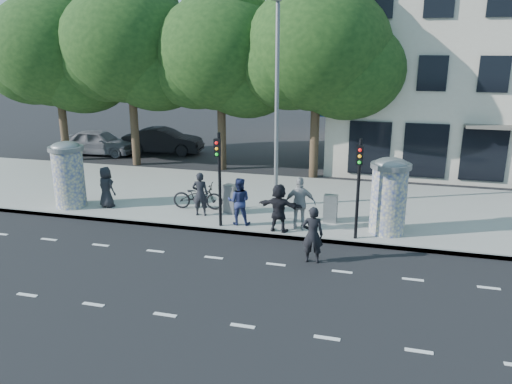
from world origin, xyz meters
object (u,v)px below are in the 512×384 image
(car_mid, at_px, (163,141))
(ped_f, at_px, (279,208))
(traffic_pole_near, at_px, (219,170))
(street_lamp, at_px, (277,90))
(bicycle, at_px, (198,196))
(ad_column_left, at_px, (68,173))
(ped_e, at_px, (300,204))
(traffic_pole_far, at_px, (359,179))
(ped_b, at_px, (200,194))
(ped_a, at_px, (106,187))
(cabinet_right, at_px, (330,208))
(man_road, at_px, (313,235))
(ped_c, at_px, (239,201))
(cabinet_left, at_px, (231,199))
(ad_column_right, at_px, (389,194))
(car_left, at_px, (99,142))

(car_mid, bearing_deg, ped_f, -147.11)
(traffic_pole_near, height_order, street_lamp, street_lamp)
(traffic_pole_near, bearing_deg, bicycle, 131.62)
(ad_column_left, height_order, ped_e, ad_column_left)
(traffic_pole_far, distance_m, car_mid, 17.33)
(ped_b, bearing_deg, ped_a, -9.98)
(ad_column_left, relative_size, cabinet_right, 2.61)
(man_road, height_order, bicycle, man_road)
(traffic_pole_far, distance_m, ped_f, 2.92)
(ped_c, distance_m, cabinet_left, 1.39)
(ad_column_right, bearing_deg, car_mid, 140.91)
(street_lamp, bearing_deg, ped_c, -108.10)
(bicycle, height_order, cabinet_right, bicycle)
(ped_b, xyz_separation_m, ped_c, (1.71, -0.58, 0.02))
(bicycle, xyz_separation_m, car_mid, (-6.24, 10.22, 0.11))
(ad_column_right, bearing_deg, ad_column_left, -179.08)
(ped_e, height_order, ped_f, ped_e)
(traffic_pole_near, relative_size, car_left, 0.75)
(traffic_pole_far, relative_size, cabinet_right, 3.35)
(street_lamp, distance_m, car_mid, 13.46)
(ped_a, relative_size, car_mid, 0.35)
(traffic_pole_near, height_order, ped_a, traffic_pole_near)
(ped_c, xyz_separation_m, ped_e, (2.22, 0.05, 0.08))
(traffic_pole_near, xyz_separation_m, ped_c, (0.60, 0.39, -1.21))
(traffic_pole_far, bearing_deg, ad_column_left, 176.45)
(ped_e, height_order, cabinet_left, ped_e)
(cabinet_left, distance_m, cabinet_right, 3.85)
(car_left, height_order, car_mid, car_mid)
(ped_c, bearing_deg, street_lamp, -116.15)
(traffic_pole_near, bearing_deg, car_left, 137.11)
(man_road, bearing_deg, ped_b, -36.56)
(ad_column_left, bearing_deg, street_lamp, 14.94)
(ped_c, bearing_deg, ad_column_left, -10.54)
(ad_column_right, height_order, traffic_pole_near, traffic_pole_near)
(man_road, bearing_deg, car_left, -44.98)
(man_road, height_order, cabinet_left, man_road)
(ad_column_left, relative_size, ped_f, 1.55)
(street_lamp, xyz_separation_m, car_mid, (-9.13, 9.05, -4.00))
(cabinet_right, bearing_deg, car_mid, 140.26)
(street_lamp, bearing_deg, ad_column_right, -23.73)
(ad_column_left, xyz_separation_m, traffic_pole_far, (11.40, -0.71, 0.69))
(cabinet_left, relative_size, cabinet_right, 1.10)
(ped_c, distance_m, car_left, 15.71)
(bicycle, xyz_separation_m, car_left, (-9.88, 8.89, 0.10))
(ped_c, bearing_deg, traffic_pole_near, 25.22)
(bicycle, xyz_separation_m, cabinet_right, (5.26, -0.17, -0.02))
(ped_f, bearing_deg, street_lamp, -69.15)
(street_lamp, height_order, ped_a, street_lamp)
(traffic_pole_far, bearing_deg, car_left, 146.84)
(street_lamp, bearing_deg, ped_a, -164.09)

